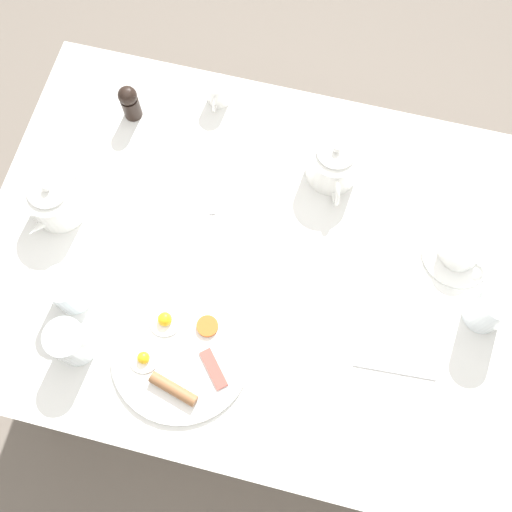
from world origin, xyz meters
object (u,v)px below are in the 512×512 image
Objects in this scene: teapot_far at (55,200)px; wine_glass_spare at (71,342)px; water_glass_short at (68,290)px; fork_by_plate at (395,370)px; creamer_jug at (218,92)px; teacup_with_saucer_left at (460,251)px; pepper_grinder at (130,102)px; knife_by_plate at (207,172)px; breakfast_plate at (180,353)px; water_glass_tall at (491,309)px; teapot_near at (334,163)px.

teapot_far is 1.83× the size of wine_glass_spare.
water_glass_short reaches higher than fork_by_plate.
creamer_jug is at bearing 151.86° from teapot_far.
teacup_with_saucer_left is 0.83m from pepper_grinder.
water_glass_short is at bearing -28.93° from knife_by_plate.
wine_glass_spare reaches higher than breakfast_plate.
water_glass_short is 0.42m from knife_by_plate.
knife_by_plate is at bearing -105.94° from water_glass_tall.
wine_glass_spare reaches higher than knife_by_plate.
wine_glass_spare reaches higher than pepper_grinder.
teapot_far is at bearing -152.07° from water_glass_short.
teapot_near is 0.69m from wine_glass_spare.
teapot_near is 0.98× the size of teapot_far.
wine_glass_spare is 0.49m from knife_by_plate.
teapot_far is 1.67× the size of water_glass_tall.
teapot_near is 0.65m from water_glass_short.
water_glass_tall is (0.13, 0.07, 0.04)m from teacup_with_saucer_left.
breakfast_plate is at bearing 7.61° from creamer_jug.
teapot_far is (-0.26, -0.36, 0.04)m from breakfast_plate.
teapot_near reaches higher than pepper_grinder.
fork_by_plate is at bearing 57.46° from pepper_grinder.
teacup_with_saucer_left is 1.49× the size of water_glass_short.
water_glass_short is 1.06× the size of pepper_grinder.
water_glass_short is at bearing 115.95° from teapot_near.
teacup_with_saucer_left reaches higher than breakfast_plate.
water_glass_tall is 1.17× the size of water_glass_short.
teapot_far is 0.46m from creamer_jug.
fork_by_plate is at bearing 90.88° from water_glass_short.
pepper_grinder reaches higher than knife_by_plate.
teapot_near is 1.64× the size of water_glass_tall.
wine_glass_spare is 0.55× the size of knife_by_plate.
teapot_far is 0.29m from pepper_grinder.
water_glass_tall is (0.26, 0.38, 0.01)m from teapot_near.
teacup_with_saucer_left is 0.30m from fork_by_plate.
water_glass_tall reaches higher than pepper_grinder.
fork_by_plate is at bearing 99.86° from wine_glass_spare.
breakfast_plate is at bearing 63.20° from teapot_far.
breakfast_plate is 2.39× the size of water_glass_tall.
wine_glass_spare is at bearing 23.04° from water_glass_short.
creamer_jug is at bearing -119.39° from water_glass_tall.
creamer_jug is (-0.26, -0.62, 0.01)m from teacup_with_saucer_left.
wine_glass_spare is (0.29, 0.15, 0.01)m from teapot_far.
creamer_jug reaches higher than breakfast_plate.
teapot_near reaches higher than wine_glass_spare.
water_glass_short is 0.59m from creamer_jug.
pepper_grinder is at bearing -177.90° from water_glass_short.
knife_by_plate is (0.11, 0.22, -0.05)m from pepper_grinder.
wine_glass_spare is (0.10, 0.04, 0.00)m from water_glass_short.
creamer_jug is 0.76m from fork_by_plate.
water_glass_short is at bearing -17.34° from creamer_jug.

